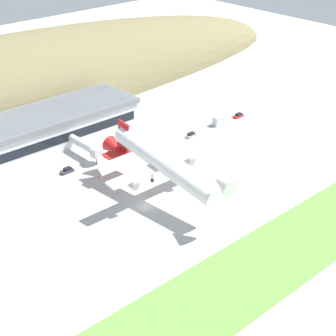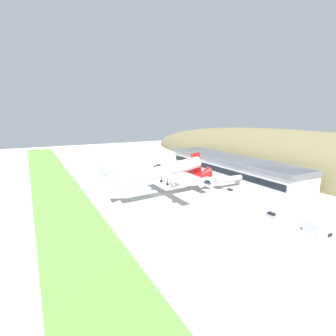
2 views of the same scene
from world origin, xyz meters
The scene contains 13 objects.
ground_plane centered at (0.00, 0.00, 0.00)m, with size 406.24×406.24×0.00m, color #B7B5AF.
grass_strip_foreground centered at (0.00, -37.13, 0.04)m, with size 365.61×20.53×0.08m, color #669342.
hill_backdrop centered at (-9.30, 93.93, 0.00)m, with size 327.64×60.94×49.26m, color olive.
terminal_building centered at (-13.43, 51.50, 5.94)m, with size 92.00×20.37×10.49m.
jetway_0 centered at (-31.91, 32.61, 3.99)m, with size 3.38×16.82×5.43m.
jetway_1 centered at (4.70, 33.49, 3.99)m, with size 3.38×15.14×5.43m.
cargo_airplane centered at (5.29, -0.55, 11.24)m, with size 33.06×47.98×12.52m.
service_car_0 centered at (39.48, 23.02, 0.65)m, with size 4.34×1.83×1.57m.
service_car_2 centered at (-5.23, 29.71, 0.68)m, with size 4.06×1.68×1.65m.
service_car_3 centered at (11.09, 29.78, 0.70)m, with size 4.21×1.89×1.68m.
fuel_truck centered at (54.68, 23.45, 1.53)m, with size 7.61×2.57×3.26m.
box_truck centered at (-51.47, 24.47, 1.54)m, with size 7.87×2.47×3.23m.
traffic_cone_0 centered at (-0.01, 21.03, 0.28)m, with size 0.52×0.52×0.58m.
Camera 2 is at (95.65, -46.86, 34.20)m, focal length 28.00 mm.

